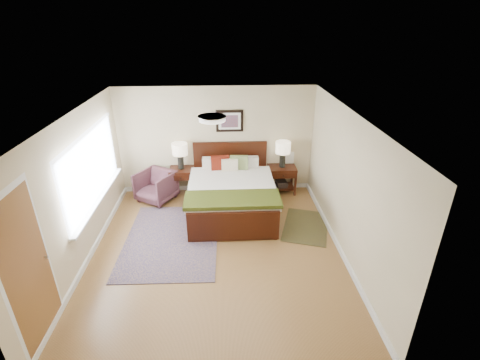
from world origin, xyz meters
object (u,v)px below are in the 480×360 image
(nightstand_right, at_px, (282,177))
(armchair, at_px, (156,186))
(lamp_left, at_px, (180,151))
(bed, at_px, (232,188))
(nightstand_left, at_px, (182,174))
(lamp_right, at_px, (283,150))
(rug_persian, at_px, (172,239))

(nightstand_right, height_order, armchair, armchair)
(lamp_left, distance_m, armchair, 0.97)
(nightstand_right, relative_size, armchair, 0.86)
(bed, xyz_separation_m, nightstand_left, (-1.14, 0.85, -0.02))
(armchair, bearing_deg, nightstand_left, 54.65)
(armchair, bearing_deg, lamp_right, 36.54)
(bed, bearing_deg, nightstand_right, 35.20)
(nightstand_left, bearing_deg, bed, -36.73)
(lamp_left, bearing_deg, bed, -37.43)
(bed, height_order, lamp_left, lamp_left)
(nightstand_right, height_order, rug_persian, nightstand_right)
(lamp_right, bearing_deg, nightstand_left, -179.46)
(lamp_left, bearing_deg, armchair, -154.80)
(lamp_right, bearing_deg, lamp_left, 180.00)
(lamp_right, distance_m, armchair, 3.03)
(nightstand_right, distance_m, lamp_left, 2.46)
(nightstand_left, relative_size, rug_persian, 0.27)
(lamp_right, relative_size, rug_persian, 0.25)
(nightstand_left, height_order, armchair, armchair)
(nightstand_left, bearing_deg, lamp_right, 0.54)
(bed, bearing_deg, armchair, 160.62)
(lamp_left, xyz_separation_m, lamp_right, (2.36, 0.00, -0.01))
(nightstand_left, bearing_deg, rug_persian, -91.23)
(bed, distance_m, lamp_right, 1.59)
(rug_persian, bearing_deg, armchair, 109.41)
(nightstand_right, bearing_deg, lamp_right, 90.00)
(nightstand_right, height_order, lamp_right, lamp_right)
(rug_persian, bearing_deg, nightstand_right, 38.99)
(nightstand_right, xyz_separation_m, lamp_left, (-2.36, 0.01, 0.69))
(nightstand_left, distance_m, armchair, 0.65)
(lamp_left, distance_m, rug_persian, 2.17)
(nightstand_left, distance_m, rug_persian, 1.93)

